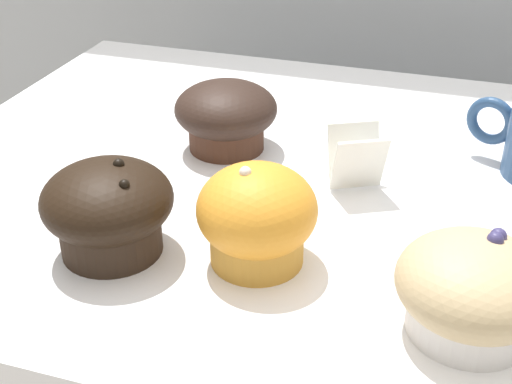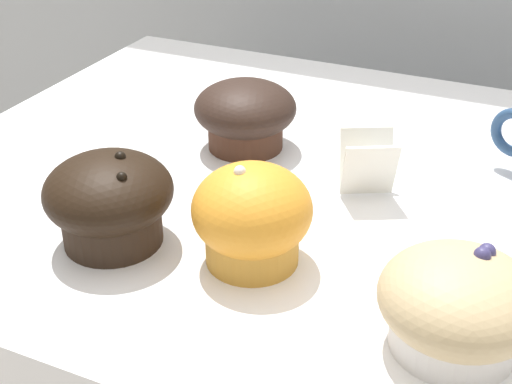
% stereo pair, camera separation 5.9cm
% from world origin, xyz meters
% --- Properties ---
extents(wall_back, '(3.20, 0.10, 1.80)m').
position_xyz_m(wall_back, '(0.00, 0.60, 0.90)').
color(wall_back, '#B2B7BC').
rests_on(wall_back, ground).
extents(muffin_front_center, '(0.11, 0.11, 0.08)m').
position_xyz_m(muffin_front_center, '(0.06, -0.19, 0.92)').
color(muffin_front_center, silver).
rests_on(muffin_front_center, display_counter).
extents(muffin_back_left, '(0.11, 0.11, 0.07)m').
position_xyz_m(muffin_back_left, '(-0.20, 0.03, 0.92)').
color(muffin_back_left, '#45291C').
rests_on(muffin_back_left, display_counter).
extents(muffin_back_right, '(0.10, 0.10, 0.09)m').
position_xyz_m(muffin_back_right, '(-0.10, -0.15, 0.93)').
color(muffin_back_right, '#C38730').
rests_on(muffin_back_right, display_counter).
extents(muffin_front_left, '(0.11, 0.11, 0.08)m').
position_xyz_m(muffin_front_left, '(-0.22, -0.18, 0.93)').
color(muffin_front_left, black).
rests_on(muffin_front_left, display_counter).
extents(price_card, '(0.06, 0.06, 0.06)m').
position_xyz_m(price_card, '(-0.05, -0.01, 0.92)').
color(price_card, white).
rests_on(price_card, display_counter).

